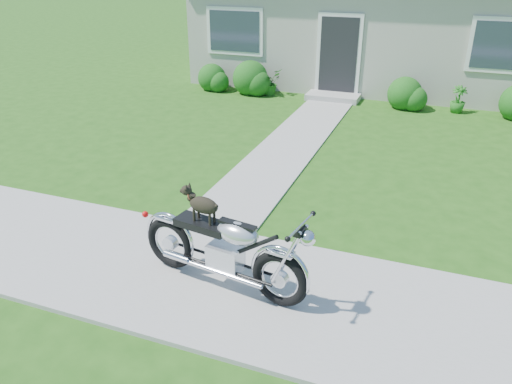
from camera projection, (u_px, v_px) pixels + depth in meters
The scene contains 8 objects.
ground at pixel (291, 297), 5.71m from camera, with size 80.00×80.00×0.00m, color #235114.
sidewalk at pixel (291, 295), 5.70m from camera, with size 24.00×2.20×0.04m, color #9E9B93.
walkway at pixel (293, 142), 10.41m from camera, with size 1.20×8.00×0.03m, color #9E9B93.
house at pixel (412, 6), 14.90m from camera, with size 12.60×7.03×4.50m.
shrub_row at pixel (388, 91), 12.74m from camera, with size 9.96×0.99×0.99m.
potted_plant_left at pixel (270, 82), 13.83m from camera, with size 0.63×0.55×0.70m, color #1D5817.
potted_plant_right at pixel (458, 99), 12.26m from camera, with size 0.37×0.37×0.66m, color #246D1E.
motorcycle_with_dog at pixel (224, 248), 5.63m from camera, with size 2.22×0.67×1.17m.
Camera 1 is at (1.28, -4.48, 3.54)m, focal length 35.00 mm.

